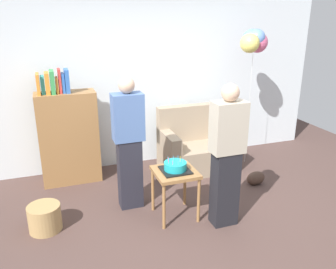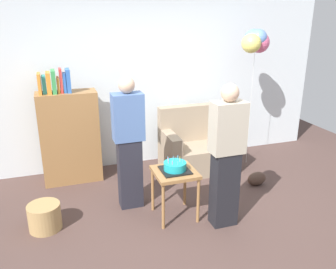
# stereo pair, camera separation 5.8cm
# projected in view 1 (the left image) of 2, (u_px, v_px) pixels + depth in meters

# --- Properties ---
(ground_plane) EXTENTS (8.00, 8.00, 0.00)m
(ground_plane) POSITION_uv_depth(u_px,v_px,m) (191.00, 226.00, 3.99)
(ground_plane) COLOR #4C3833
(wall_back) EXTENTS (6.00, 0.10, 2.70)m
(wall_back) POSITION_uv_depth(u_px,v_px,m) (141.00, 79.00, 5.37)
(wall_back) COLOR silver
(wall_back) RESTS_ON ground_plane
(couch) EXTENTS (1.10, 0.70, 0.96)m
(couch) POSITION_uv_depth(u_px,v_px,m) (196.00, 147.00, 5.41)
(couch) COLOR gray
(couch) RESTS_ON ground_plane
(bookshelf) EXTENTS (0.80, 0.36, 1.62)m
(bookshelf) POSITION_uv_depth(u_px,v_px,m) (68.00, 135.00, 4.87)
(bookshelf) COLOR olive
(bookshelf) RESTS_ON ground_plane
(side_table) EXTENTS (0.48, 0.48, 0.59)m
(side_table) POSITION_uv_depth(u_px,v_px,m) (175.00, 178.00, 4.04)
(side_table) COLOR olive
(side_table) RESTS_ON ground_plane
(birthday_cake) EXTENTS (0.32, 0.32, 0.17)m
(birthday_cake) POSITION_uv_depth(u_px,v_px,m) (175.00, 167.00, 3.99)
(birthday_cake) COLOR black
(birthday_cake) RESTS_ON side_table
(person_blowing_candles) EXTENTS (0.36, 0.22, 1.63)m
(person_blowing_candles) POSITION_uv_depth(u_px,v_px,m) (129.00, 144.00, 4.16)
(person_blowing_candles) COLOR #23232D
(person_blowing_candles) RESTS_ON ground_plane
(person_holding_cake) EXTENTS (0.36, 0.22, 1.63)m
(person_holding_cake) POSITION_uv_depth(u_px,v_px,m) (227.00, 156.00, 3.80)
(person_holding_cake) COLOR black
(person_holding_cake) RESTS_ON ground_plane
(wicker_basket) EXTENTS (0.36, 0.36, 0.30)m
(wicker_basket) POSITION_uv_depth(u_px,v_px,m) (45.00, 218.00, 3.88)
(wicker_basket) COLOR #A88451
(wicker_basket) RESTS_ON ground_plane
(handbag) EXTENTS (0.28, 0.14, 0.20)m
(handbag) POSITION_uv_depth(u_px,v_px,m) (256.00, 178.00, 4.93)
(handbag) COLOR #473328
(handbag) RESTS_ON ground_plane
(balloon_bunch) EXTENTS (0.49, 0.44, 2.09)m
(balloon_bunch) POSITION_uv_depth(u_px,v_px,m) (254.00, 41.00, 5.08)
(balloon_bunch) COLOR silver
(balloon_bunch) RESTS_ON ground_plane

